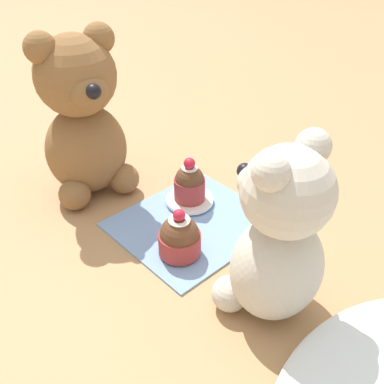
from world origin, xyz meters
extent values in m
plane|color=tan|center=(0.00, 0.00, 0.00)|extent=(4.00, 4.00, 0.00)
cube|color=#7A9ED1|center=(0.00, 0.00, 0.00)|extent=(0.20, 0.18, 0.01)
ellipsoid|color=beige|center=(0.03, 0.17, 0.06)|extent=(0.11, 0.10, 0.12)
sphere|color=beige|center=(0.03, 0.17, 0.16)|extent=(0.09, 0.09, 0.09)
ellipsoid|color=beige|center=(0.03, 0.13, 0.15)|extent=(0.05, 0.04, 0.04)
sphere|color=black|center=(0.04, 0.12, 0.16)|extent=(0.02, 0.02, 0.02)
sphere|color=beige|center=(0.00, 0.17, 0.20)|extent=(0.04, 0.04, 0.04)
sphere|color=beige|center=(0.07, 0.17, 0.20)|extent=(0.04, 0.04, 0.04)
sphere|color=beige|center=(0.00, 0.14, 0.02)|extent=(0.04, 0.04, 0.04)
sphere|color=beige|center=(0.07, 0.14, 0.02)|extent=(0.04, 0.04, 0.04)
ellipsoid|color=olive|center=(0.05, -0.18, 0.07)|extent=(0.14, 0.13, 0.14)
sphere|color=olive|center=(0.05, -0.18, 0.18)|extent=(0.11, 0.11, 0.11)
ellipsoid|color=olive|center=(0.06, -0.13, 0.18)|extent=(0.06, 0.06, 0.04)
sphere|color=black|center=(0.06, -0.11, 0.18)|extent=(0.02, 0.02, 0.02)
sphere|color=olive|center=(0.09, -0.18, 0.23)|extent=(0.04, 0.04, 0.04)
sphere|color=olive|center=(0.01, -0.17, 0.23)|extent=(0.04, 0.04, 0.04)
sphere|color=olive|center=(0.10, -0.15, 0.02)|extent=(0.05, 0.05, 0.05)
sphere|color=olive|center=(0.02, -0.13, 0.02)|extent=(0.05, 0.05, 0.05)
cylinder|color=#993333|center=(0.05, 0.04, 0.02)|extent=(0.05, 0.05, 0.03)
sphere|color=brown|center=(0.05, 0.04, 0.04)|extent=(0.05, 0.05, 0.05)
cylinder|color=white|center=(0.05, 0.04, 0.06)|extent=(0.03, 0.03, 0.00)
sphere|color=red|center=(0.05, 0.04, 0.07)|extent=(0.02, 0.02, 0.02)
cylinder|color=white|center=(-0.03, -0.04, 0.01)|extent=(0.07, 0.07, 0.01)
cylinder|color=#993333|center=(-0.03, -0.04, 0.03)|extent=(0.05, 0.05, 0.03)
sphere|color=brown|center=(-0.03, -0.04, 0.04)|extent=(0.04, 0.04, 0.04)
cylinder|color=white|center=(-0.03, -0.04, 0.06)|extent=(0.02, 0.02, 0.00)
sphere|color=red|center=(-0.03, -0.04, 0.07)|extent=(0.02, 0.02, 0.02)
camera|label=1|loc=(0.34, 0.36, 0.40)|focal=42.00mm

